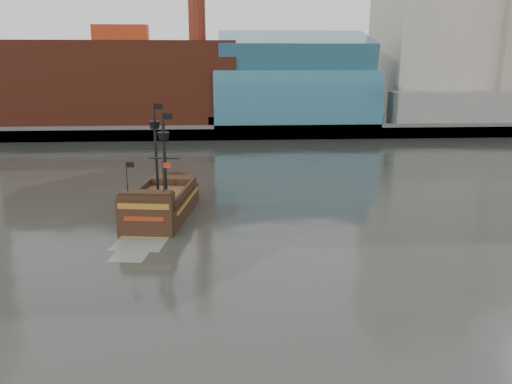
{
  "coord_description": "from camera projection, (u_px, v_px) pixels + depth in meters",
  "views": [
    {
      "loc": [
        -3.47,
        -25.57,
        13.49
      ],
      "look_at": [
        -1.07,
        10.51,
        4.0
      ],
      "focal_mm": 35.0,
      "sensor_mm": 36.0,
      "label": 1
    }
  ],
  "objects": [
    {
      "name": "pirate_ship",
      "position": [
        162.0,
        206.0,
        44.43
      ],
      "size": [
        6.15,
        14.67,
        10.64
      ],
      "rotation": [
        0.0,
        0.0,
        -0.14
      ],
      "color": "black",
      "rests_on": "ground"
    },
    {
      "name": "promenade_far",
      "position": [
        237.0,
        116.0,
        116.86
      ],
      "size": [
        220.0,
        60.0,
        2.0
      ],
      "primitive_type": "cube",
      "color": "slate",
      "rests_on": "ground"
    },
    {
      "name": "skyline",
      "position": [
        262.0,
        7.0,
        104.05
      ],
      "size": [
        149.0,
        45.0,
        62.0
      ],
      "color": "brown",
      "rests_on": "promenade_far"
    },
    {
      "name": "ground",
      "position": [
        287.0,
        306.0,
        28.33
      ],
      "size": [
        400.0,
        400.0,
        0.0
      ],
      "primitive_type": "plane",
      "color": "#292B26",
      "rests_on": "ground"
    },
    {
      "name": "seawall",
      "position": [
        243.0,
        132.0,
        88.32
      ],
      "size": [
        220.0,
        1.0,
        2.6
      ],
      "primitive_type": "cube",
      "color": "#4C4C49",
      "rests_on": "ground"
    }
  ]
}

